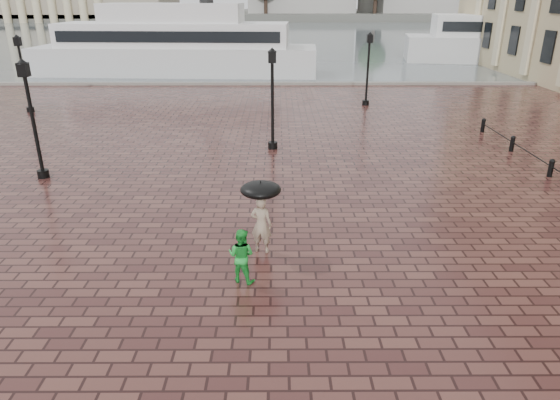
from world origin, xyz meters
name	(u,v)px	position (x,y,z in m)	size (l,w,h in m)	color
ground	(124,338)	(0.00, 0.00, 0.00)	(300.00, 300.00, 0.00)	#381A19
harbour_water	(261,33)	(0.00, 92.00, 0.00)	(240.00, 240.00, 0.00)	#4D575D
quay_edge	(237,85)	(0.00, 32.00, 0.00)	(80.00, 0.60, 0.30)	slate
far_shore	(267,15)	(0.00, 160.00, 1.00)	(300.00, 60.00, 2.00)	#4C4C47
street_lamps	(186,86)	(-1.50, 17.50, 2.33)	(21.44, 14.44, 4.40)	black
adult_pedestrian	(261,225)	(2.78, 3.82, 0.82)	(0.60, 0.39, 1.64)	gray
child_pedestrian	(241,256)	(2.33, 2.27, 0.71)	(0.69, 0.54, 1.41)	green
ferry_near	(175,46)	(-5.92, 38.03, 2.48)	(25.44, 7.42, 8.25)	#BCBCBC
ferry_far	(539,36)	(30.85, 46.44, 2.68)	(27.88, 10.99, 8.91)	#BCBCBC
umbrella	(261,190)	(2.78, 3.82, 1.85)	(1.10, 1.10, 1.13)	black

